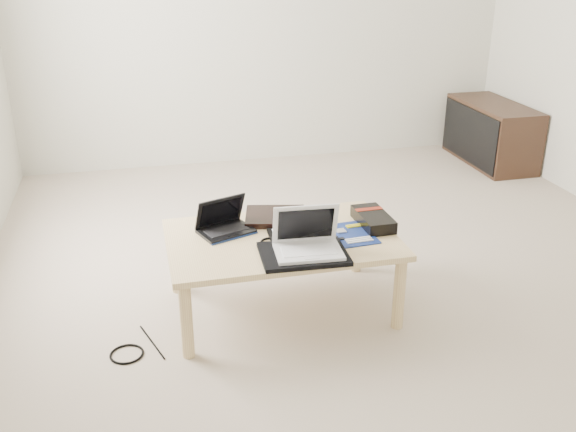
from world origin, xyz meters
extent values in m
plane|color=#BEAD9A|center=(0.00, 0.00, 0.00)|extent=(4.00, 4.00, 0.00)
cube|color=#D5BC80|center=(-0.46, -0.43, 0.39)|extent=(1.10, 0.70, 0.03)
cylinder|color=#D5BC80|center=(-0.96, -0.73, 0.18)|extent=(0.06, 0.06, 0.37)
cylinder|color=#D5BC80|center=(0.04, -0.73, 0.18)|extent=(0.06, 0.06, 0.37)
cylinder|color=#D5BC80|center=(-0.96, -0.13, 0.18)|extent=(0.06, 0.06, 0.37)
cylinder|color=#D5BC80|center=(0.04, -0.13, 0.18)|extent=(0.06, 0.06, 0.37)
cube|color=#3C2718|center=(1.78, 1.45, 0.25)|extent=(0.40, 0.90, 0.50)
cube|color=black|center=(1.58, 1.45, 0.25)|extent=(0.02, 0.86, 0.44)
cube|color=black|center=(-0.44, -0.22, 0.42)|extent=(0.35, 0.31, 0.03)
cube|color=black|center=(-0.71, -0.32, 0.41)|extent=(0.30, 0.25, 0.02)
cube|color=black|center=(-0.71, -0.33, 0.42)|extent=(0.23, 0.16, 0.00)
cube|color=black|center=(-0.69, -0.39, 0.42)|extent=(0.06, 0.04, 0.00)
cube|color=black|center=(-0.73, -0.27, 0.49)|extent=(0.26, 0.15, 0.16)
cube|color=black|center=(-0.73, -0.28, 0.49)|extent=(0.22, 0.12, 0.13)
cube|color=#0E204F|center=(-0.68, -0.40, 0.40)|extent=(0.24, 0.10, 0.01)
cube|color=black|center=(-0.40, -0.44, 0.41)|extent=(0.25, 0.20, 0.01)
cube|color=white|center=(-0.40, -0.44, 0.41)|extent=(0.20, 0.16, 0.00)
cube|color=silver|center=(-0.31, -0.39, 0.41)|extent=(0.10, 0.23, 0.02)
cube|color=gray|center=(-0.31, -0.39, 0.42)|extent=(0.08, 0.18, 0.00)
cube|color=black|center=(-0.41, -0.66, 0.41)|extent=(0.41, 0.31, 0.02)
cube|color=silver|center=(-0.39, -0.67, 0.43)|extent=(0.31, 0.23, 0.01)
cube|color=white|center=(-0.39, -0.68, 0.44)|extent=(0.25, 0.13, 0.00)
cube|color=silver|center=(-0.39, -0.75, 0.44)|extent=(0.07, 0.03, 0.00)
cube|color=silver|center=(-0.38, -0.60, 0.53)|extent=(0.30, 0.09, 0.20)
cube|color=black|center=(-0.38, -0.60, 0.53)|extent=(0.26, 0.07, 0.16)
cube|color=#0C1A53|center=(-0.13, -0.49, 0.40)|extent=(0.24, 0.29, 0.01)
cube|color=silver|center=(-0.16, -0.45, 0.41)|extent=(0.05, 0.05, 0.01)
cube|color=yellow|center=(-0.07, -0.40, 0.41)|extent=(0.09, 0.02, 0.01)
cube|color=yellow|center=(-0.07, -0.42, 0.41)|extent=(0.09, 0.02, 0.01)
cube|color=silver|center=(-0.11, -0.55, 0.41)|extent=(0.13, 0.02, 0.01)
cube|color=silver|center=(-0.11, -0.57, 0.41)|extent=(0.13, 0.02, 0.01)
cube|color=silver|center=(-0.11, -0.59, 0.41)|extent=(0.13, 0.02, 0.01)
cube|color=black|center=(-0.18, -0.54, 0.41)|extent=(0.02, 0.02, 0.01)
cube|color=black|center=(0.02, -0.40, 0.43)|extent=(0.15, 0.29, 0.06)
cube|color=maroon|center=(0.02, -0.34, 0.46)|extent=(0.14, 0.04, 0.00)
torus|color=black|center=(-0.52, -0.49, 0.41)|extent=(0.10, 0.10, 0.01)
torus|color=black|center=(-1.23, -0.66, 0.01)|extent=(0.17, 0.17, 0.01)
cylinder|color=black|center=(-1.11, -0.59, 0.00)|extent=(0.10, 0.30, 0.01)
camera|label=1|loc=(-1.09, -3.17, 1.71)|focal=40.00mm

